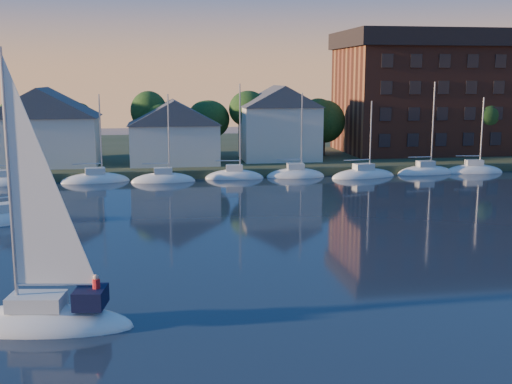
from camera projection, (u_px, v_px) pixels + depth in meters
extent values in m
plane|color=black|center=(359.00, 355.00, 27.72)|extent=(260.00, 260.00, 0.00)
cube|color=#323E24|center=(210.00, 154.00, 100.63)|extent=(160.00, 50.00, 2.00)
cube|color=brown|center=(226.00, 176.00, 78.27)|extent=(120.00, 3.00, 1.00)
cube|color=beige|center=(45.00, 141.00, 80.01)|extent=(13.00, 9.00, 6.00)
cube|color=beige|center=(174.00, 144.00, 81.59)|extent=(11.00, 8.00, 5.00)
cube|color=beige|center=(279.00, 133.00, 85.52)|extent=(10.00, 8.00, 7.00)
cube|color=brown|center=(444.00, 100.00, 94.65)|extent=(30.00, 16.00, 15.00)
cube|color=black|center=(447.00, 40.00, 93.12)|extent=(31.00, 17.00, 2.40)
cylinder|color=#39251A|center=(20.00, 147.00, 84.47)|extent=(0.50, 0.50, 3.50)
sphere|color=#183513|center=(18.00, 113.00, 83.69)|extent=(5.40, 5.40, 5.40)
cylinder|color=#39251A|center=(83.00, 146.00, 85.71)|extent=(0.50, 0.50, 3.50)
sphere|color=#183513|center=(81.00, 113.00, 84.92)|extent=(5.40, 5.40, 5.40)
cylinder|color=#39251A|center=(143.00, 145.00, 86.94)|extent=(0.50, 0.50, 3.50)
sphere|color=#183513|center=(142.00, 112.00, 86.16)|extent=(5.40, 5.40, 5.40)
cylinder|color=#39251A|center=(202.00, 144.00, 88.17)|extent=(0.50, 0.50, 3.50)
sphere|color=#183513|center=(202.00, 112.00, 87.39)|extent=(5.40, 5.40, 5.40)
cylinder|color=#39251A|center=(260.00, 143.00, 89.41)|extent=(0.50, 0.50, 3.50)
sphere|color=#183513|center=(260.00, 111.00, 88.62)|extent=(5.40, 5.40, 5.40)
cylinder|color=#39251A|center=(315.00, 143.00, 90.64)|extent=(0.50, 0.50, 3.50)
sphere|color=#183513|center=(316.00, 111.00, 89.86)|extent=(5.40, 5.40, 5.40)
cylinder|color=#39251A|center=(370.00, 142.00, 91.87)|extent=(0.50, 0.50, 3.50)
sphere|color=#183513|center=(371.00, 110.00, 91.09)|extent=(5.40, 5.40, 5.40)
cylinder|color=#39251A|center=(422.00, 141.00, 93.11)|extent=(0.50, 0.50, 3.50)
sphere|color=#183513|center=(424.00, 110.00, 92.32)|extent=(5.40, 5.40, 5.40)
cylinder|color=#39251A|center=(474.00, 140.00, 94.34)|extent=(0.50, 0.50, 3.50)
sphere|color=#183513|center=(476.00, 110.00, 93.56)|extent=(5.40, 5.40, 5.40)
ellipsoid|color=white|center=(15.00, 185.00, 71.66)|extent=(7.50, 2.40, 2.20)
cube|color=silver|center=(15.00, 173.00, 71.43)|extent=(2.10, 1.32, 0.70)
cylinder|color=#A5A8AD|center=(19.00, 132.00, 70.72)|extent=(0.16, 0.16, 10.00)
cylinder|color=#A5A8AD|center=(6.00, 166.00, 71.15)|extent=(3.15, 0.12, 0.12)
ellipsoid|color=white|center=(89.00, 183.00, 72.89)|extent=(7.50, 2.40, 2.20)
cube|color=silver|center=(88.00, 172.00, 72.66)|extent=(2.10, 1.32, 0.70)
cylinder|color=#A5A8AD|center=(93.00, 131.00, 71.96)|extent=(0.16, 0.16, 10.00)
cylinder|color=#A5A8AD|center=(80.00, 164.00, 72.38)|extent=(3.15, 0.12, 0.12)
ellipsoid|color=white|center=(160.00, 181.00, 74.12)|extent=(7.50, 2.40, 2.20)
cube|color=silver|center=(160.00, 170.00, 73.89)|extent=(2.10, 1.32, 0.70)
cylinder|color=#A5A8AD|center=(165.00, 130.00, 73.19)|extent=(0.16, 0.16, 10.00)
cylinder|color=#A5A8AD|center=(152.00, 163.00, 73.62)|extent=(3.15, 0.12, 0.12)
ellipsoid|color=white|center=(229.00, 180.00, 75.36)|extent=(7.50, 2.40, 2.20)
cube|color=silver|center=(228.00, 169.00, 75.13)|extent=(2.10, 1.32, 0.70)
cylinder|color=#A5A8AD|center=(235.00, 129.00, 74.42)|extent=(0.16, 0.16, 10.00)
cylinder|color=#A5A8AD|center=(221.00, 162.00, 74.85)|extent=(3.15, 0.12, 0.12)
ellipsoid|color=white|center=(295.00, 178.00, 76.59)|extent=(7.50, 2.40, 2.20)
cube|color=silver|center=(295.00, 167.00, 76.36)|extent=(2.10, 1.32, 0.70)
cylinder|color=#A5A8AD|center=(302.00, 128.00, 75.66)|extent=(0.16, 0.16, 10.00)
cylinder|color=#A5A8AD|center=(288.00, 160.00, 76.08)|extent=(3.15, 0.12, 0.12)
ellipsoid|color=white|center=(359.00, 176.00, 77.82)|extent=(7.50, 2.40, 2.20)
cube|color=silver|center=(360.00, 166.00, 77.59)|extent=(2.10, 1.32, 0.70)
cylinder|color=#A5A8AD|center=(367.00, 127.00, 76.89)|extent=(0.16, 0.16, 10.00)
cylinder|color=#A5A8AD|center=(353.00, 159.00, 77.32)|extent=(3.15, 0.12, 0.12)
ellipsoid|color=white|center=(422.00, 175.00, 79.06)|extent=(7.50, 2.40, 2.20)
cube|color=silver|center=(422.00, 164.00, 78.83)|extent=(2.10, 1.32, 0.70)
cylinder|color=#A5A8AD|center=(430.00, 126.00, 78.12)|extent=(0.16, 0.16, 10.00)
cylinder|color=#A5A8AD|center=(416.00, 158.00, 78.55)|extent=(3.15, 0.12, 0.12)
ellipsoid|color=white|center=(482.00, 173.00, 80.29)|extent=(7.50, 2.40, 2.20)
cube|color=silver|center=(483.00, 163.00, 80.06)|extent=(2.10, 1.32, 0.70)
cylinder|color=#A5A8AD|center=(491.00, 126.00, 79.36)|extent=(0.16, 0.16, 10.00)
cylinder|color=#A5A8AD|center=(477.00, 156.00, 79.78)|extent=(3.15, 0.12, 0.12)
ellipsoid|color=white|center=(38.00, 327.00, 30.81)|extent=(9.53, 4.30, 2.20)
cube|color=silver|center=(37.00, 302.00, 30.58)|extent=(2.79, 1.99, 0.70)
cylinder|color=#A5A8AD|center=(9.00, 182.00, 29.55)|extent=(0.16, 0.16, 12.25)
cylinder|color=#A5A8AD|center=(57.00, 284.00, 30.44)|extent=(3.83, 0.69, 0.12)
cube|color=black|center=(91.00, 297.00, 30.56)|extent=(1.65, 1.97, 0.90)
ellipsoid|color=white|center=(2.00, 223.00, 52.74)|extent=(7.62, 5.80, 2.20)
cube|color=silver|center=(1.00, 208.00, 52.51)|extent=(2.46, 2.19, 0.70)
cylinder|color=#A5A8AD|center=(6.00, 154.00, 52.19)|extent=(0.16, 0.16, 9.51)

